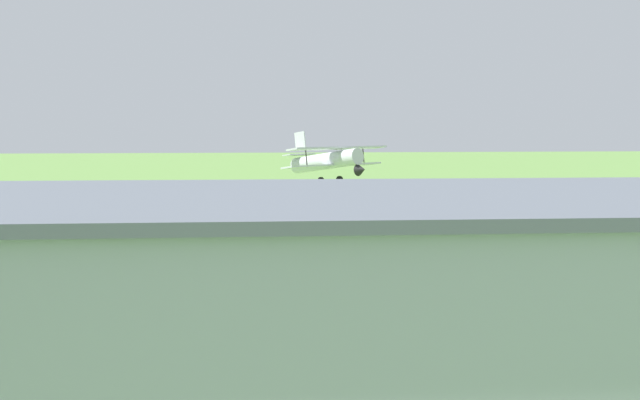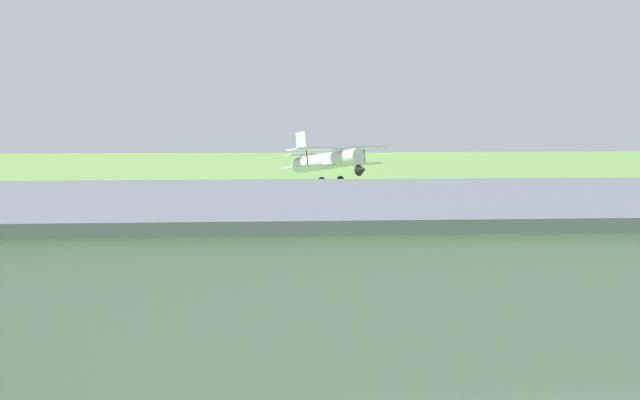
% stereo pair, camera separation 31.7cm
% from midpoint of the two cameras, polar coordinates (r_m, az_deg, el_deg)
% --- Properties ---
extents(ground_plane, '(400.00, 400.00, 0.00)m').
position_cam_midpoint_polar(ground_plane, '(64.43, -2.56, -2.27)').
color(ground_plane, '#608C42').
extents(hangar, '(35.22, 15.55, 6.26)m').
position_cam_midpoint_polar(hangar, '(26.09, 0.17, -6.42)').
color(hangar, '#99A3AD').
rests_on(hangar, ground_plane).
extents(biplane, '(8.32, 7.80, 3.96)m').
position_cam_midpoint_polar(biplane, '(58.75, 0.46, 2.84)').
color(biplane, silver).
extents(person_at_fence_line, '(0.52, 0.52, 1.56)m').
position_cam_midpoint_polar(person_at_fence_line, '(44.10, 17.75, -4.99)').
color(person_at_fence_line, '#3F3F47').
rests_on(person_at_fence_line, ground_plane).
extents(person_crossing_taxiway, '(0.49, 0.49, 1.63)m').
position_cam_midpoint_polar(person_crossing_taxiway, '(45.62, 20.89, -4.70)').
color(person_crossing_taxiway, orange).
rests_on(person_crossing_taxiway, ground_plane).
extents(person_watching_takeoff, '(0.45, 0.45, 1.78)m').
position_cam_midpoint_polar(person_watching_takeoff, '(44.70, -10.34, -4.54)').
color(person_watching_takeoff, '#72338C').
rests_on(person_watching_takeoff, ground_plane).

